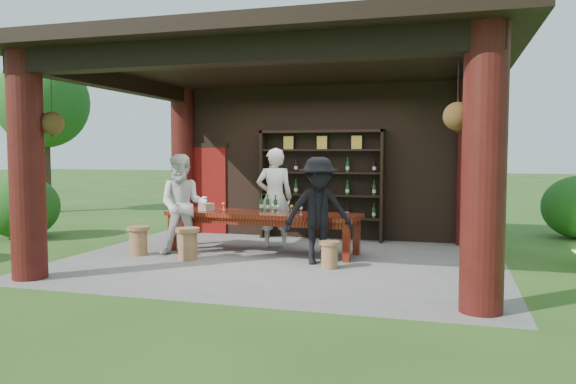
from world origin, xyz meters
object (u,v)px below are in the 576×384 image
(guest_woman, at_px, (183,205))
(wine_shelf, at_px, (321,185))
(tasting_table, at_px, (262,218))
(stool_far_left, at_px, (138,240))
(stool_near_left, at_px, (188,243))
(napkin_basket, at_px, (206,207))
(stool_near_right, at_px, (330,254))
(host, at_px, (275,198))
(guest_man, at_px, (318,211))

(guest_woman, bearing_deg, wine_shelf, 33.92)
(tasting_table, xyz_separation_m, stool_far_left, (-2.06, -0.89, -0.36))
(stool_near_left, distance_m, napkin_basket, 1.16)
(stool_near_right, xyz_separation_m, host, (-1.46, 1.69, 0.74))
(wine_shelf, height_order, stool_near_left, wine_shelf)
(tasting_table, xyz_separation_m, stool_near_left, (-1.02, -1.03, -0.34))
(wine_shelf, xyz_separation_m, stool_near_left, (-1.71, -2.88, -0.88))
(stool_far_left, relative_size, guest_man, 0.29)
(wine_shelf, relative_size, host, 1.36)
(tasting_table, height_order, stool_far_left, tasting_table)
(host, xyz_separation_m, guest_man, (1.20, -1.36, -0.08))
(wine_shelf, bearing_deg, tasting_table, -110.65)
(tasting_table, distance_m, napkin_basket, 1.14)
(stool_near_right, relative_size, napkin_basket, 1.68)
(guest_woman, relative_size, napkin_basket, 7.01)
(tasting_table, distance_m, guest_woman, 1.46)
(guest_woman, bearing_deg, stool_near_right, -26.25)
(stool_near_left, relative_size, stool_far_left, 1.05)
(stool_near_left, height_order, guest_man, guest_man)
(stool_near_left, xyz_separation_m, guest_man, (2.26, 0.29, 0.60))
(guest_man, bearing_deg, stool_far_left, 159.88)
(wine_shelf, xyz_separation_m, stool_near_right, (0.80, -2.92, -0.94))
(host, bearing_deg, stool_far_left, 15.07)
(stool_near_left, bearing_deg, guest_woman, 125.36)
(wine_shelf, height_order, tasting_table, wine_shelf)
(tasting_table, height_order, host, host)
(wine_shelf, relative_size, stool_far_left, 5.05)
(host, distance_m, guest_man, 1.81)
(guest_man, height_order, napkin_basket, guest_man)
(wine_shelf, bearing_deg, guest_man, -78.15)
(host, distance_m, guest_woman, 1.84)
(wine_shelf, bearing_deg, host, -117.90)
(wine_shelf, distance_m, stool_near_right, 3.17)
(host, distance_m, napkin_basket, 1.33)
(stool_near_left, bearing_deg, napkin_basket, 95.98)
(stool_near_right, bearing_deg, napkin_basket, 157.82)
(tasting_table, distance_m, guest_man, 1.47)
(guest_man, relative_size, napkin_basket, 6.85)
(tasting_table, bearing_deg, guest_man, -30.83)
(stool_near_right, height_order, guest_woman, guest_woman)
(guest_woman, bearing_deg, tasting_table, 9.22)
(wine_shelf, distance_m, napkin_basket, 2.62)
(stool_near_right, bearing_deg, stool_near_left, 179.05)
(host, bearing_deg, guest_man, 110.85)
(stool_near_left, relative_size, stool_near_right, 1.26)
(wine_shelf, relative_size, stool_near_right, 6.07)
(stool_near_left, height_order, host, host)
(stool_far_left, distance_m, napkin_basket, 1.40)
(guest_woman, xyz_separation_m, guest_man, (2.52, -0.09, -0.02))
(stool_far_left, bearing_deg, stool_near_right, -2.84)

